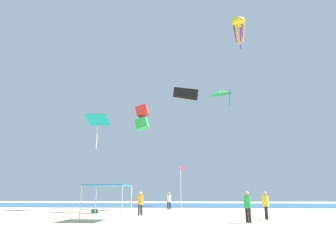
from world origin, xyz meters
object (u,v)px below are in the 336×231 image
object	(u,v)px
person_leftmost	(140,201)
person_central	(141,203)
banner_flag	(181,185)
kite_octopus_yellow	(239,24)
person_near_tent	(266,203)
person_far_shore	(169,199)
kite_delta_green	(220,93)
kite_parafoil_black	(185,94)
kite_box_red	(142,118)
person_rightmost	(247,204)
kite_diamond_teal	(98,121)
canopy_tent	(108,187)
cooler_box	(95,211)

from	to	relation	value
person_leftmost	person_central	bearing A→B (deg)	40.51
banner_flag	kite_octopus_yellow	size ratio (longest dim) A/B	1.02
person_near_tent	person_far_shore	size ratio (longest dim) A/B	0.97
kite_octopus_yellow	kite_delta_green	size ratio (longest dim) A/B	0.75
kite_parafoil_black	kite_box_red	distance (m)	8.45
person_leftmost	person_rightmost	world-z (taller)	person_leftmost
person_rightmost	person_far_shore	xyz separation A→B (m)	(-5.99, 15.88, 0.03)
person_central	kite_diamond_teal	bearing A→B (deg)	-156.88
person_far_shore	kite_diamond_teal	bearing A→B (deg)	-50.15
canopy_tent	person_leftmost	world-z (taller)	canopy_tent
kite_box_red	person_rightmost	bearing A→B (deg)	-140.02
cooler_box	kite_diamond_teal	xyz separation A→B (m)	(-2.47, 6.67, 10.46)
person_leftmost	person_rightmost	xyz separation A→B (m)	(7.59, -5.59, -0.02)
cooler_box	kite_diamond_teal	size ratio (longest dim) A/B	0.14
cooler_box	kite_octopus_yellow	bearing A→B (deg)	18.86
person_central	kite_diamond_teal	size ratio (longest dim) A/B	0.38
banner_flag	kite_delta_green	xyz separation A→B (m)	(6.45, 21.79, 16.72)
kite_parafoil_black	kite_octopus_yellow	xyz separation A→B (m)	(7.08, -3.23, 8.21)
kite_octopus_yellow	kite_box_red	bearing A→B (deg)	62.99
person_central	kite_box_red	distance (m)	10.15
kite_box_red	kite_delta_green	world-z (taller)	kite_delta_green
person_near_tent	cooler_box	xyz separation A→B (m)	(-14.25, 6.70, -0.91)
cooler_box	kite_delta_green	xyz separation A→B (m)	(14.69, 21.03, 19.03)
person_leftmost	cooler_box	xyz separation A→B (m)	(-4.95, 3.66, -0.93)
banner_flag	kite_parafoil_black	size ratio (longest dim) A/B	1.14
person_rightmost	cooler_box	distance (m)	15.61
person_near_tent	person_rightmost	xyz separation A→B (m)	(-1.71, -2.55, 0.00)
kite_diamond_teal	person_near_tent	bearing A→B (deg)	141.07
person_leftmost	kite_octopus_yellow	xyz separation A→B (m)	(10.74, 9.02, 21.84)
kite_octopus_yellow	banner_flag	bearing A→B (deg)	93.25
person_rightmost	kite_box_red	xyz separation A→B (m)	(-8.79, 12.68, 9.05)
person_near_tent	kite_delta_green	bearing A→B (deg)	2.84
kite_diamond_teal	kite_delta_green	world-z (taller)	kite_delta_green
person_near_tent	kite_diamond_teal	world-z (taller)	kite_diamond_teal
person_central	kite_diamond_teal	world-z (taller)	kite_diamond_teal
canopy_tent	kite_delta_green	world-z (taller)	kite_delta_green
kite_octopus_yellow	kite_parafoil_black	bearing A→B (deg)	29.26
banner_flag	kite_octopus_yellow	bearing A→B (deg)	39.44
kite_diamond_teal	banner_flag	bearing A→B (deg)	144.96
kite_box_red	kite_diamond_teal	size ratio (longest dim) A/B	0.71
person_rightmost	kite_diamond_teal	xyz separation A→B (m)	(-15.02, 15.92, 9.54)
canopy_tent	kite_box_red	world-z (taller)	kite_box_red
person_leftmost	cooler_box	size ratio (longest dim) A/B	3.31
canopy_tent	kite_diamond_teal	world-z (taller)	kite_diamond_teal
person_leftmost	banner_flag	distance (m)	4.60
person_central	banner_flag	distance (m)	4.02
person_leftmost	kite_delta_green	xyz separation A→B (m)	(9.74, 24.69, 18.10)
person_leftmost	kite_octopus_yellow	size ratio (longest dim) A/B	0.46
banner_flag	kite_box_red	distance (m)	9.81
person_far_shore	kite_diamond_teal	size ratio (longest dim) A/B	0.47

